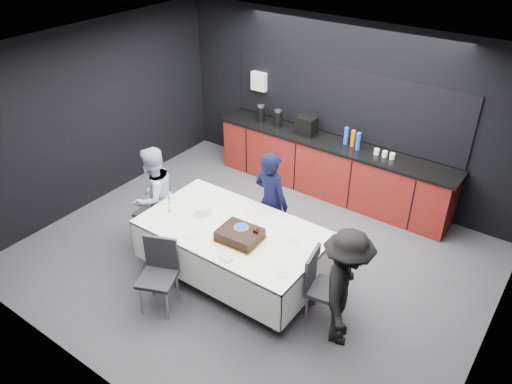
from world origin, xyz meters
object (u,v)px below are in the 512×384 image
(cake_assembly, at_px, (240,235))
(person_left, at_px, (154,197))
(chair_right, at_px, (320,282))
(person_center, at_px, (271,202))
(plate_stack, at_px, (204,210))
(person_right, at_px, (345,288))
(party_table, at_px, (233,236))
(chair_left, at_px, (157,209))
(chair_near, at_px, (159,269))
(champagne_flute, at_px, (168,201))

(cake_assembly, relative_size, person_left, 0.38)
(cake_assembly, relative_size, chair_right, 0.61)
(person_center, bearing_deg, plate_stack, 62.20)
(person_center, distance_m, person_right, 1.84)
(cake_assembly, bearing_deg, person_right, 0.60)
(party_table, distance_m, chair_left, 1.37)
(cake_assembly, bearing_deg, person_center, 100.96)
(plate_stack, height_order, person_center, person_center)
(cake_assembly, height_order, person_left, person_left)
(chair_right, distance_m, person_center, 1.48)
(chair_right, bearing_deg, plate_stack, 179.25)
(cake_assembly, height_order, person_right, person_right)
(cake_assembly, xyz_separation_m, chair_right, (1.05, 0.15, -0.31))
(chair_near, distance_m, person_right, 2.19)
(chair_near, bearing_deg, person_center, 75.38)
(party_table, height_order, champagne_flute, champagne_flute)
(party_table, relative_size, chair_near, 2.51)
(cake_assembly, distance_m, person_left, 1.61)
(plate_stack, distance_m, person_right, 2.14)
(chair_right, height_order, person_right, person_right)
(person_left, bearing_deg, chair_near, 46.60)
(champagne_flute, height_order, chair_left, champagne_flute)
(champagne_flute, relative_size, person_center, 0.15)
(chair_near, bearing_deg, chair_right, 28.77)
(chair_right, bearing_deg, party_table, -179.75)
(chair_left, bearing_deg, cake_assembly, -4.99)
(plate_stack, height_order, chair_left, chair_left)
(chair_left, bearing_deg, chair_right, 0.21)
(cake_assembly, relative_size, champagne_flute, 2.50)
(chair_left, relative_size, chair_right, 1.00)
(party_table, bearing_deg, chair_right, 0.25)
(person_left, bearing_deg, plate_stack, 92.03)
(party_table, relative_size, champagne_flute, 10.36)
(cake_assembly, bearing_deg, chair_left, 175.01)
(chair_right, bearing_deg, chair_near, -151.23)
(person_left, bearing_deg, cake_assembly, 84.67)
(cake_assembly, height_order, person_center, person_center)
(champagne_flute, relative_size, person_right, 0.15)
(plate_stack, height_order, chair_near, chair_near)
(chair_left, xyz_separation_m, person_right, (3.00, -0.12, 0.20))
(chair_right, bearing_deg, cake_assembly, -171.94)
(chair_left, relative_size, person_right, 0.63)
(chair_near, distance_m, person_left, 1.34)
(chair_right, bearing_deg, person_left, -179.58)
(party_table, xyz_separation_m, person_center, (0.04, 0.80, 0.12))
(party_table, relative_size, chair_right, 2.51)
(party_table, distance_m, plate_stack, 0.54)
(chair_left, bearing_deg, chair_near, -43.46)
(champagne_flute, bearing_deg, party_table, 12.20)
(person_right, bearing_deg, cake_assembly, 70.20)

